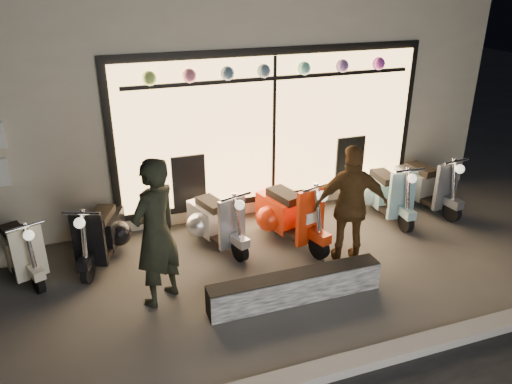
% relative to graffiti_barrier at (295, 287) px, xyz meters
% --- Properties ---
extents(ground, '(40.00, 40.00, 0.00)m').
position_rel_graffiti_barrier_xyz_m(ground, '(-0.12, 0.65, -0.20)').
color(ground, '#383533').
rests_on(ground, ground).
extents(kerb, '(40.00, 0.25, 0.12)m').
position_rel_graffiti_barrier_xyz_m(kerb, '(-0.12, -1.35, -0.14)').
color(kerb, slate).
rests_on(kerb, ground).
extents(shop_building, '(10.20, 6.23, 4.20)m').
position_rel_graffiti_barrier_xyz_m(shop_building, '(-0.11, 5.63, 1.90)').
color(shop_building, beige).
rests_on(shop_building, ground).
extents(graffiti_barrier, '(2.35, 0.28, 0.40)m').
position_rel_graffiti_barrier_xyz_m(graffiti_barrier, '(0.00, 0.00, 0.00)').
color(graffiti_barrier, black).
rests_on(graffiti_barrier, ground).
extents(scooter_silver, '(0.72, 1.39, 1.00)m').
position_rel_graffiti_barrier_xyz_m(scooter_silver, '(-0.59, 1.87, 0.20)').
color(scooter_silver, black).
rests_on(scooter_silver, ground).
extents(scooter_red, '(0.77, 1.55, 1.11)m').
position_rel_graffiti_barrier_xyz_m(scooter_red, '(0.55, 1.63, 0.24)').
color(scooter_red, black).
rests_on(scooter_red, ground).
extents(scooter_black, '(0.79, 1.39, 1.01)m').
position_rel_graffiti_barrier_xyz_m(scooter_black, '(-2.28, 2.01, 0.20)').
color(scooter_black, black).
rests_on(scooter_black, ground).
extents(scooter_cream, '(0.74, 1.31, 0.95)m').
position_rel_graffiti_barrier_xyz_m(scooter_cream, '(-3.43, 1.95, 0.18)').
color(scooter_cream, black).
rests_on(scooter_cream, ground).
extents(scooter_blue, '(0.51, 1.45, 1.04)m').
position_rel_graffiti_barrier_xyz_m(scooter_blue, '(2.54, 1.88, 0.22)').
color(scooter_blue, black).
rests_on(scooter_blue, ground).
extents(scooter_grey, '(0.58, 1.47, 1.05)m').
position_rel_graffiti_barrier_xyz_m(scooter_grey, '(3.37, 1.94, 0.22)').
color(scooter_grey, black).
rests_on(scooter_grey, ground).
extents(man, '(0.86, 0.81, 1.98)m').
position_rel_graffiti_barrier_xyz_m(man, '(-1.66, 0.60, 0.79)').
color(man, black).
rests_on(man, ground).
extents(woman, '(1.14, 0.73, 1.81)m').
position_rel_graffiti_barrier_xyz_m(woman, '(1.13, 0.64, 0.70)').
color(woman, '#55381B').
rests_on(woman, ground).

